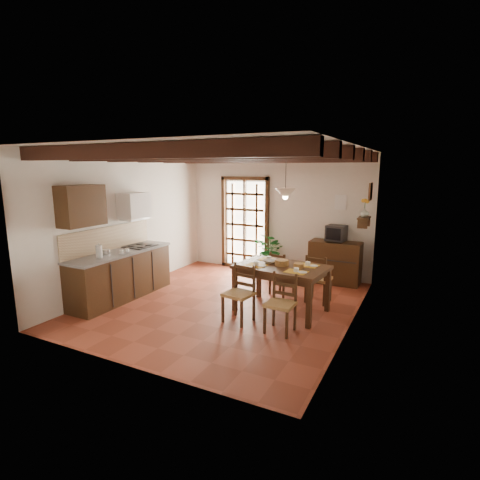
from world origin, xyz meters
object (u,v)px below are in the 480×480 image
Objects in this scene: chair_far_left at (281,281)px; chair_far_right at (318,287)px; pendant_lamp at (285,192)px; chair_near_left at (239,304)px; sideboard at (335,262)px; dining_table at (282,271)px; crt_tv at (336,233)px; chair_near_right at (280,314)px; potted_plant at (271,251)px; kitchen_counter at (121,274)px.

chair_far_right is (0.76, -0.08, 0.01)m from chair_far_left.
pendant_lamp is (-0.46, -0.63, 1.79)m from chair_far_right.
chair_near_left is 2.96m from sideboard.
crt_tv reaches higher than dining_table.
dining_table is 0.97m from chair_far_right.
sideboard is 1.28× the size of pendant_lamp.
pendant_lamp is (-0.46, -1.97, 1.62)m from sideboard.
chair_near_left reaches higher than chair_far_right.
sideboard reaches higher than chair_far_right.
potted_plant is at bearing 116.84° from chair_near_right.
chair_near_left is (2.53, 0.02, -0.18)m from kitchen_counter.
kitchen_counter is 3.41m from potted_plant.
chair_far_left is (-0.30, 0.81, -0.45)m from dining_table.
pendant_lamp is at bearing 95.94° from dining_table.
chair_far_right is at bearing -89.83° from sideboard.
chair_near_right is 0.84× the size of sideboard.
pendant_lamp is at bearing 69.56° from chair_near_left.
potted_plant reaches higher than chair_far_right.
kitchen_counter is 3.29m from chair_near_right.
chair_far_left is 0.80× the size of sideboard.
chair_near_right is 1.73m from chair_far_left.
crt_tv is (0.76, 1.25, 0.84)m from chair_far_left.
chair_far_left is at bearing -113.95° from crt_tv.
chair_far_right reaches higher than chair_near_right.
chair_near_right is at bearing -85.98° from crt_tv.
kitchen_counter is 4.50m from crt_tv.
sideboard is (0.16, 2.89, 0.18)m from chair_near_right.
chair_near_left is 2.83m from potted_plant.
sideboard is (3.45, 2.83, -0.01)m from kitchen_counter.
potted_plant is (-1.31, 2.84, 0.29)m from chair_near_right.
potted_plant is at bearing 54.57° from kitchen_counter.
chair_near_left is 1.03× the size of chair_far_right.
chair_near_left is 1.08× the size of chair_far_left.
sideboard is at bearing 39.30° from kitchen_counter.
sideboard is at bearing 2.00° from potted_plant.
kitchen_counter is at bearing -164.13° from pendant_lamp.
chair_near_left is 2.19× the size of crt_tv.
dining_table is 3.75× the size of crt_tv.
pendant_lamp is at bearing 60.09° from chair_far_right.
chair_far_right reaches higher than chair_far_left.
pendant_lamp is at bearing 109.97° from chair_near_right.
kitchen_counter is 2.59× the size of chair_far_left.
chair_far_right is at bearing -41.13° from potted_plant.
pendant_lamp reaches higher than chair_far_right.
chair_far_left is at bearing -0.08° from chair_far_right.
chair_far_right is at bearing -168.38° from chair_far_left.
pendant_lamp is at bearing -102.85° from sideboard.
pendant_lamp is at bearing 15.87° from kitchen_counter.
pendant_lamp is (2.99, 0.85, 1.60)m from kitchen_counter.
chair_far_left is (0.16, 1.55, -0.02)m from chair_near_left.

